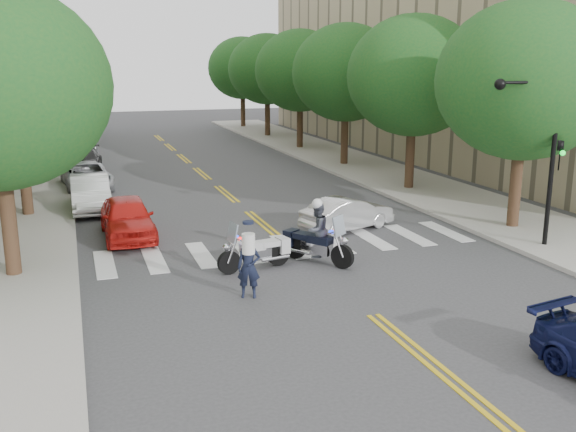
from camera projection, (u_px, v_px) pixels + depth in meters
name	position (u px, v px, depth m)	size (l,w,h in m)	color
ground	(373.00, 315.00, 16.22)	(140.00, 140.00, 0.00)	#38383A
sidewalk_left	(22.00, 182.00, 33.48)	(5.00, 60.00, 0.15)	#9E9991
sidewalk_right	(354.00, 164.00, 39.41)	(5.00, 60.00, 0.15)	#9E9991
tree_l_1	(15.00, 79.00, 25.04)	(6.40, 6.40, 8.45)	#382316
tree_l_2	(26.00, 75.00, 32.40)	(6.40, 6.40, 8.45)	#382316
tree_l_3	(33.00, 72.00, 39.77)	(6.40, 6.40, 8.45)	#382316
tree_l_4	(38.00, 70.00, 47.13)	(6.40, 6.40, 8.45)	#382316
tree_l_5	(42.00, 69.00, 54.49)	(6.40, 6.40, 8.45)	#382316
tree_r_0	(524.00, 81.00, 23.17)	(6.40, 6.40, 8.45)	#382316
tree_r_1	(414.00, 76.00, 30.53)	(6.40, 6.40, 8.45)	#382316
tree_r_2	(346.00, 73.00, 37.90)	(6.40, 6.40, 8.45)	#382316
tree_r_3	(300.00, 71.00, 45.26)	(6.40, 6.40, 8.45)	#382316
tree_r_4	(267.00, 69.00, 52.62)	(6.40, 6.40, 8.45)	#382316
tree_r_5	(242.00, 68.00, 59.98)	(6.40, 6.40, 8.45)	#382316
traffic_signal_pole	(543.00, 141.00, 20.97)	(2.82, 0.42, 6.00)	black
motorcycle_police	(315.00, 234.00, 20.25)	(1.70, 2.26, 2.09)	black
motorcycle_parked	(260.00, 251.00, 19.75)	(2.41, 0.89, 1.57)	black
officer_standing	(249.00, 267.00, 17.28)	(0.63, 0.41, 1.72)	black
convertible	(347.00, 214.00, 24.28)	(1.33, 3.81, 1.26)	silver
parked_car_a	(127.00, 218.00, 23.16)	(1.77, 4.39, 1.50)	red
parked_car_b	(90.00, 193.00, 27.42)	(1.56, 4.48, 1.48)	white
parked_car_c	(87.00, 176.00, 32.04)	(2.19, 4.75, 1.32)	#A9ABB0
parked_car_d	(84.00, 160.00, 36.90)	(1.86, 4.57, 1.33)	black
parked_car_e	(85.00, 142.00, 45.48)	(1.48, 3.68, 1.25)	#9B9CA0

